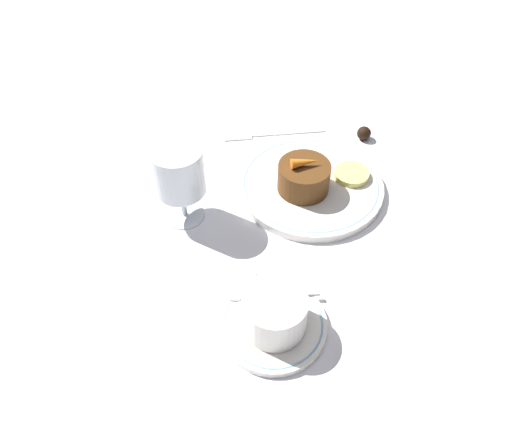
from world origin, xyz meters
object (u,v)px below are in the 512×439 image
dessert_cake (304,177)px  wine_glass (179,174)px  coffee_cup (274,312)px  dinner_plate (311,185)px  fork (263,134)px

dessert_cake → wine_glass: bearing=85.0°
coffee_cup → wine_glass: wine_glass is taller
dinner_plate → fork: bearing=8.8°
dinner_plate → wine_glass: size_ratio=1.80×
dinner_plate → coffee_cup: 0.27m
coffee_cup → wine_glass: size_ratio=0.82×
wine_glass → dessert_cake: bearing=-95.0°
coffee_cup → dessert_cake: coffee_cup is taller
dessert_cake → dinner_plate: bearing=-65.7°
dinner_plate → fork: 0.16m
dinner_plate → fork: (0.16, 0.02, -0.01)m
fork → wine_glass: bearing=129.5°
dinner_plate → coffee_cup: bearing=146.4°
wine_glass → fork: bearing=-50.5°
coffee_cup → fork: (0.38, -0.12, -0.04)m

